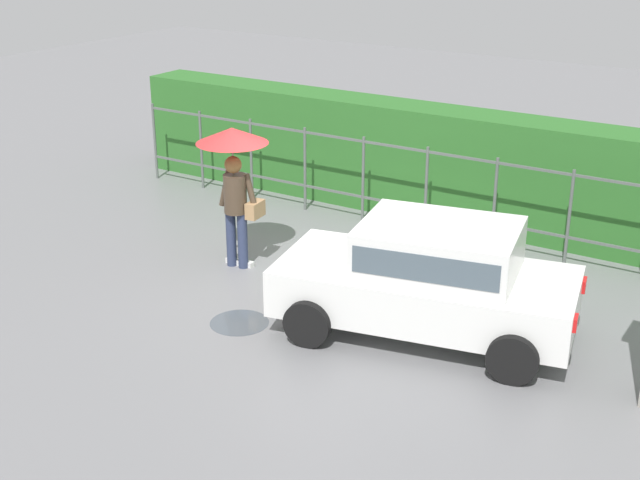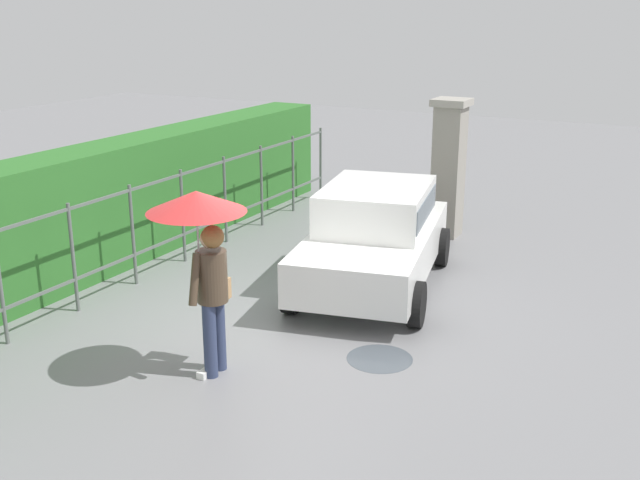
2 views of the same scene
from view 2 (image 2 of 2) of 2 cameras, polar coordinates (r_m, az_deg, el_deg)
name	(u,v)px [view 2 (image 2 of 2)]	position (r m, az deg, el deg)	size (l,w,h in m)	color
ground_plane	(270,328)	(9.84, -3.74, -6.55)	(40.00, 40.00, 0.00)	slate
car	(375,233)	(11.03, 4.10, 0.54)	(3.96, 2.45, 1.48)	white
pedestrian	(202,236)	(8.18, -8.77, 0.33)	(1.06, 1.06, 2.11)	#2D3856
gate_pillar	(449,167)	(13.55, 9.58, 5.41)	(0.60, 0.60, 2.42)	gray
fence_section	(133,230)	(11.38, -13.83, 0.71)	(11.79, 0.05, 1.50)	#59605B
hedge_row	(83,214)	(11.99, -17.31, 1.88)	(12.74, 0.90, 1.90)	#2D6B28
puddle_near	(380,359)	(9.04, 4.48, -8.82)	(0.78, 0.78, 0.00)	#4C545B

